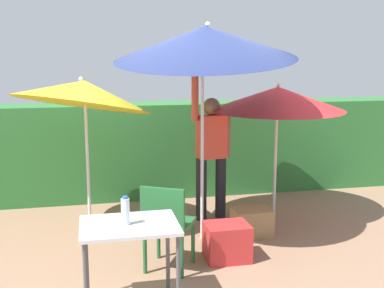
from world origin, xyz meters
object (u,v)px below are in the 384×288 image
Objects in this scene: cooler_box at (227,242)px; folding_table at (129,235)px; crate_cardboard at (252,222)px; bottle_water at (125,211)px; umbrella_rainbow at (205,43)px; umbrella_yellow at (83,93)px; umbrella_orange at (278,99)px; person_vendor at (211,149)px; chair_plastic at (167,222)px.

cooler_box is 1.42m from folding_table.
bottle_water is at bearing -138.25° from crate_cardboard.
umbrella_rainbow reaches higher than umbrella_yellow.
umbrella_rainbow is at bearing -153.67° from umbrella_orange.
person_vendor is at bearing 171.03° from umbrella_orange.
chair_plastic is at bearing 57.75° from folding_table.
umbrella_orange is at bearing 43.47° from folding_table.
bottle_water is at bearing -80.86° from umbrella_yellow.
cooler_box is at bearing 36.28° from bottle_water.
umbrella_yellow reaches higher than person_vendor.
chair_plastic is 0.89m from bottle_water.
person_vendor is (-0.84, 0.13, -0.65)m from umbrella_orange.
umbrella_yellow is (-2.43, 0.00, 0.11)m from umbrella_orange.
chair_plastic is (0.77, -1.31, -1.18)m from umbrella_yellow.
chair_plastic is at bearing -126.45° from umbrella_rainbow.
chair_plastic is at bearing -146.95° from crate_cardboard.
folding_table is at bearing -79.95° from umbrella_yellow.
person_vendor is 7.83× the size of bottle_water.
umbrella_rainbow is 1.48× the size of umbrella_orange.
umbrella_orange is at bearing 43.28° from bottle_water.
cooler_box is (0.09, -0.63, -2.07)m from umbrella_rainbow.
folding_table is (-0.98, -1.43, -1.60)m from umbrella_rainbow.
cooler_box is at bearing 36.52° from folding_table.
umbrella_rainbow is 2.36m from folding_table.
chair_plastic reaches higher than crate_cardboard.
chair_plastic is at bearing -168.52° from cooler_box.
chair_plastic reaches higher than folding_table.
crate_cardboard is at bearing -16.22° from umbrella_yellow.
umbrella_rainbow is at bearing -22.14° from umbrella_yellow.
folding_table is at bearing -138.02° from crate_cardboard.
person_vendor reaches higher than bottle_water.
crate_cardboard is at bearing 41.75° from bottle_water.
umbrella_rainbow reaches higher than umbrella_orange.
umbrella_yellow is 4.57× the size of cooler_box.
umbrella_yellow is 2.38m from cooler_box.
umbrella_orange is 3.92× the size of cooler_box.
bottle_water reaches higher than chair_plastic.
person_vendor is at bearing 4.72° from umbrella_yellow.
bottle_water reaches higher than crate_cardboard.
umbrella_orange is 2.37m from chair_plastic.
folding_table reaches higher than cooler_box.
cooler_box is at bearing -81.65° from umbrella_rainbow.
bottle_water is at bearing -136.72° from umbrella_orange.
umbrella_yellow is at bearing 140.54° from cooler_box.
umbrella_orange is 0.95× the size of person_vendor.
bottle_water is at bearing -125.07° from umbrella_rainbow.
bottle_water is (-0.45, -0.68, 0.36)m from chair_plastic.
folding_table is 3.33× the size of bottle_water.
umbrella_orange is 0.86× the size of umbrella_yellow.
person_vendor is 1.51m from cooler_box.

